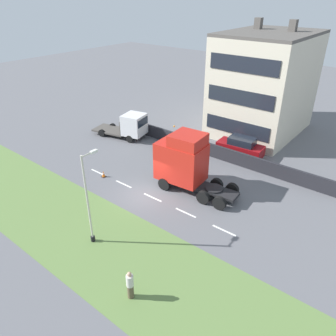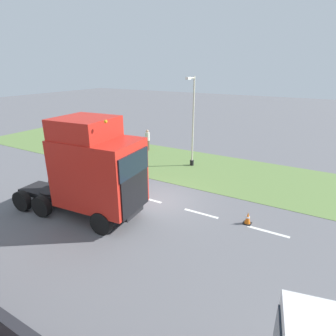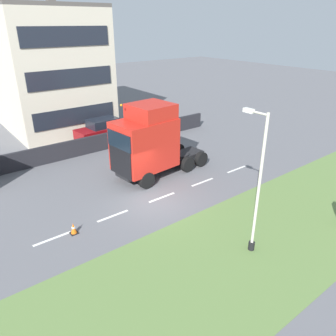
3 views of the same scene
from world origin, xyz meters
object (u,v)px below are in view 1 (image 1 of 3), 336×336
object	(u,v)px
flatbed_truck	(131,126)
parked_car	(240,147)
lorry_cab	(184,162)
pedestrian	(130,285)
traffic_cone_lead	(104,174)
lamp_post	(89,203)

from	to	relation	value
flatbed_truck	parked_car	xyz separation A→B (m)	(3.46, -11.32, -0.50)
lorry_cab	flatbed_truck	distance (m)	11.40
flatbed_truck	pedestrian	size ratio (longest dim) A/B	3.55
traffic_cone_lead	lorry_cab	bearing A→B (deg)	-65.36
lorry_cab	parked_car	size ratio (longest dim) A/B	1.53
lorry_cab	parked_car	xyz separation A→B (m)	(8.03, -0.92, -1.43)
flatbed_truck	traffic_cone_lead	size ratio (longest dim) A/B	10.97
lorry_cab	pedestrian	size ratio (longest dim) A/B	3.87
lamp_post	parked_car	bearing A→B (deg)	-5.49
flatbed_truck	lamp_post	distance (m)	16.61
flatbed_truck	parked_car	world-z (taller)	flatbed_truck
lorry_cab	pedestrian	bearing A→B (deg)	-162.83
lorry_cab	lamp_post	distance (m)	8.87
lorry_cab	flatbed_truck	xyz separation A→B (m)	(4.58, 10.40, -0.92)
flatbed_truck	lamp_post	size ratio (longest dim) A/B	1.03
flatbed_truck	pedestrian	distance (m)	21.10
lorry_cab	pedestrian	world-z (taller)	lorry_cab
parked_car	lamp_post	bearing A→B (deg)	169.82
parked_car	traffic_cone_lead	xyz separation A→B (m)	(-10.97, 7.33, -0.67)
parked_car	lamp_post	world-z (taller)	lamp_post
flatbed_truck	lamp_post	bearing A→B (deg)	23.76
pedestrian	lamp_post	bearing A→B (deg)	70.79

